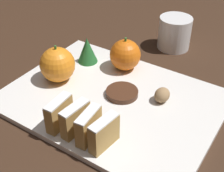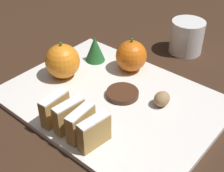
% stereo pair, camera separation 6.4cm
% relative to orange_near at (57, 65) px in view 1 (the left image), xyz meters
% --- Properties ---
extents(ground_plane, '(6.00, 6.00, 0.00)m').
position_rel_orange_near_xyz_m(ground_plane, '(0.01, -0.14, -0.05)').
color(ground_plane, '#382316').
extents(serving_platter, '(0.33, 0.44, 0.01)m').
position_rel_orange_near_xyz_m(serving_platter, '(0.01, -0.14, -0.05)').
color(serving_platter, white).
rests_on(serving_platter, ground_plane).
extents(stollen_slice_front, '(0.06, 0.03, 0.06)m').
position_rel_orange_near_xyz_m(stollen_slice_front, '(-0.11, -0.20, -0.01)').
color(stollen_slice_front, tan).
rests_on(stollen_slice_front, serving_platter).
extents(stollen_slice_second, '(0.06, 0.03, 0.06)m').
position_rel_orange_near_xyz_m(stollen_slice_second, '(-0.11, -0.17, -0.01)').
color(stollen_slice_second, tan).
rests_on(stollen_slice_second, serving_platter).
extents(stollen_slice_third, '(0.06, 0.03, 0.06)m').
position_rel_orange_near_xyz_m(stollen_slice_third, '(-0.11, -0.14, -0.01)').
color(stollen_slice_third, tan).
rests_on(stollen_slice_third, serving_platter).
extents(stollen_slice_fourth, '(0.06, 0.02, 0.06)m').
position_rel_orange_near_xyz_m(stollen_slice_fourth, '(-0.11, -0.10, -0.01)').
color(stollen_slice_fourth, tan).
rests_on(stollen_slice_fourth, serving_platter).
extents(orange_near, '(0.08, 0.08, 0.09)m').
position_rel_orange_near_xyz_m(orange_near, '(0.00, 0.00, 0.00)').
color(orange_near, orange).
rests_on(orange_near, serving_platter).
extents(orange_far, '(0.07, 0.07, 0.08)m').
position_rel_orange_near_xyz_m(orange_far, '(0.12, -0.10, -0.00)').
color(orange_far, orange).
rests_on(orange_far, serving_platter).
extents(walnut, '(0.04, 0.03, 0.03)m').
position_rel_orange_near_xyz_m(walnut, '(0.06, -0.23, -0.02)').
color(walnut, '#9E7A51').
rests_on(walnut, serving_platter).
extents(chocolate_cookie, '(0.07, 0.07, 0.01)m').
position_rel_orange_near_xyz_m(chocolate_cookie, '(0.03, -0.15, -0.03)').
color(chocolate_cookie, '#472819').
rests_on(chocolate_cookie, serving_platter).
extents(evergreen_sprig, '(0.05, 0.05, 0.06)m').
position_rel_orange_near_xyz_m(evergreen_sprig, '(0.10, -0.01, -0.01)').
color(evergreen_sprig, '#23662D').
rests_on(evergreen_sprig, serving_platter).
extents(coffee_mug, '(0.12, 0.09, 0.09)m').
position_rel_orange_near_xyz_m(coffee_mug, '(0.30, -0.15, -0.01)').
color(coffee_mug, white).
rests_on(coffee_mug, ground_plane).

